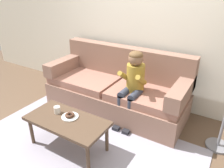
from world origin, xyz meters
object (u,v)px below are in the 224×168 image
(person_child, at_px, (133,81))
(donut, at_px, (70,115))
(couch, at_px, (117,89))
(mug, at_px, (57,110))
(coffee_table, at_px, (67,123))
(toy_controller, at_px, (61,122))

(person_child, xyz_separation_m, donut, (-0.42, -0.89, -0.21))
(person_child, distance_m, donut, 1.00)
(couch, xyz_separation_m, mug, (-0.24, -1.11, 0.12))
(coffee_table, distance_m, toy_controller, 0.66)
(person_child, height_order, toy_controller, person_child)
(coffee_table, height_order, mug, mug)
(mug, bearing_deg, coffee_table, -14.20)
(coffee_table, bearing_deg, toy_controller, 144.19)
(toy_controller, bearing_deg, coffee_table, -2.55)
(coffee_table, height_order, toy_controller, coffee_table)
(person_child, height_order, mug, person_child)
(donut, bearing_deg, coffee_table, -94.58)
(couch, bearing_deg, donut, -91.78)
(person_child, relative_size, donut, 9.18)
(couch, xyz_separation_m, person_child, (0.38, -0.21, 0.32))
(donut, distance_m, mug, 0.21)
(person_child, bearing_deg, mug, -124.89)
(couch, height_order, person_child, person_child)
(toy_controller, bearing_deg, donut, 2.92)
(donut, bearing_deg, mug, -178.01)
(coffee_table, relative_size, donut, 8.62)
(coffee_table, relative_size, person_child, 0.94)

